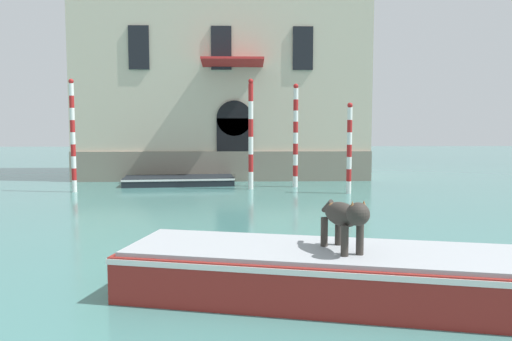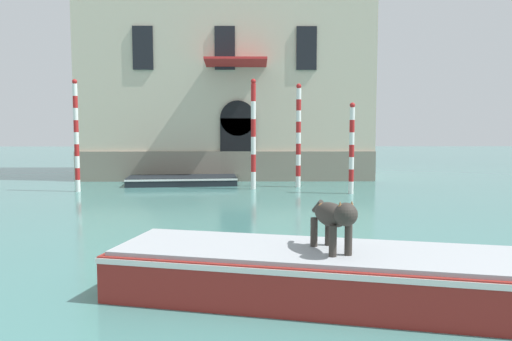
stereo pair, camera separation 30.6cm
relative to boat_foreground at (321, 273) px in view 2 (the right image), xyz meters
The scene contains 8 objects.
palazzo_left 19.77m from the boat_foreground, 96.69° to the left, with size 13.75×7.40×13.42m.
boat_foreground is the anchor object (origin of this frame).
dog_on_deck 0.89m from the boat_foreground, 49.07° to the right, with size 0.58×1.15×0.79m.
boat_moored_near_palazzo 14.90m from the boat_foreground, 105.55° to the left, with size 4.84×2.36×0.36m.
mooring_pole_0 13.56m from the boat_foreground, 85.99° to the left, with size 0.21×0.21×4.26m.
mooring_pole_1 11.77m from the boat_foreground, 76.49° to the left, with size 0.19×0.19×3.40m.
mooring_pole_2 12.91m from the boat_foreground, 94.15° to the left, with size 0.20×0.20×4.39m.
mooring_pole_3 14.44m from the boat_foreground, 122.60° to the left, with size 0.19×0.19×4.31m.
Camera 2 is at (2.17, -0.83, 2.56)m, focal length 35.00 mm.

